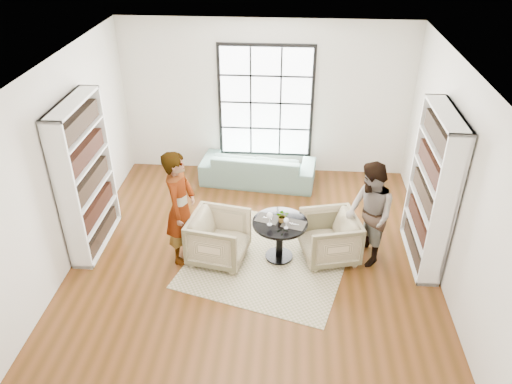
# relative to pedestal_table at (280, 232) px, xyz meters

# --- Properties ---
(ground) EXTENTS (6.00, 6.00, 0.00)m
(ground) POSITION_rel_pedestal_table_xyz_m (-0.39, -0.11, -0.49)
(ground) COLOR brown
(room_shell) EXTENTS (6.00, 6.01, 6.00)m
(room_shell) POSITION_rel_pedestal_table_xyz_m (-0.39, 0.43, 0.77)
(room_shell) COLOR silver
(room_shell) RESTS_ON ground
(rug) EXTENTS (2.86, 2.86, 0.01)m
(rug) POSITION_rel_pedestal_table_xyz_m (-0.16, -0.04, -0.48)
(rug) COLOR tan
(rug) RESTS_ON ground
(pedestal_table) EXTENTS (0.83, 0.83, 0.67)m
(pedestal_table) POSITION_rel_pedestal_table_xyz_m (0.00, 0.00, 0.00)
(pedestal_table) COLOR black
(pedestal_table) RESTS_ON ground
(sofa) EXTENTS (2.25, 1.06, 0.63)m
(sofa) POSITION_rel_pedestal_table_xyz_m (-0.50, 2.34, -0.17)
(sofa) COLOR #779F98
(sofa) RESTS_ON ground
(armchair_left) EXTENTS (0.98, 0.96, 0.77)m
(armchair_left) POSITION_rel_pedestal_table_xyz_m (-0.92, -0.08, -0.10)
(armchair_left) COLOR tan
(armchair_left) RESTS_ON ground
(armchair_right) EXTENTS (0.99, 0.97, 0.74)m
(armchair_right) POSITION_rel_pedestal_table_xyz_m (0.76, 0.07, -0.12)
(armchair_right) COLOR #C1AF8A
(armchair_right) RESTS_ON ground
(person_left) EXTENTS (0.50, 0.71, 1.81)m
(person_left) POSITION_rel_pedestal_table_xyz_m (-1.47, -0.08, 0.42)
(person_left) COLOR gray
(person_left) RESTS_ON ground
(person_right) EXTENTS (0.82, 0.94, 1.64)m
(person_right) POSITION_rel_pedestal_table_xyz_m (1.31, 0.07, 0.33)
(person_right) COLOR gray
(person_right) RESTS_ON ground
(placemat_left) EXTENTS (0.40, 0.35, 0.01)m
(placemat_left) POSITION_rel_pedestal_table_xyz_m (-0.19, 0.07, 0.18)
(placemat_left) COLOR #292723
(placemat_left) RESTS_ON pedestal_table
(placemat_right) EXTENTS (0.40, 0.35, 0.01)m
(placemat_right) POSITION_rel_pedestal_table_xyz_m (0.21, -0.05, 0.18)
(placemat_right) COLOR #292723
(placemat_right) RESTS_ON pedestal_table
(cutlery_left) EXTENTS (0.20, 0.25, 0.01)m
(cutlery_left) POSITION_rel_pedestal_table_xyz_m (-0.19, 0.07, 0.19)
(cutlery_left) COLOR silver
(cutlery_left) RESTS_ON placemat_left
(cutlery_right) EXTENTS (0.20, 0.25, 0.01)m
(cutlery_right) POSITION_rel_pedestal_table_xyz_m (0.21, -0.05, 0.19)
(cutlery_right) COLOR silver
(cutlery_right) RESTS_ON placemat_right
(wine_glass_left) EXTENTS (0.10, 0.10, 0.21)m
(wine_glass_left) POSITION_rel_pedestal_table_xyz_m (-0.15, -0.08, 0.33)
(wine_glass_left) COLOR silver
(wine_glass_left) RESTS_ON pedestal_table
(wine_glass_right) EXTENTS (0.08, 0.08, 0.18)m
(wine_glass_right) POSITION_rel_pedestal_table_xyz_m (0.09, -0.15, 0.31)
(wine_glass_right) COLOR silver
(wine_glass_right) RESTS_ON pedestal_table
(flower_centerpiece) EXTENTS (0.19, 0.16, 0.20)m
(flower_centerpiece) POSITION_rel_pedestal_table_xyz_m (0.03, 0.01, 0.28)
(flower_centerpiece) COLOR gray
(flower_centerpiece) RESTS_ON pedestal_table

